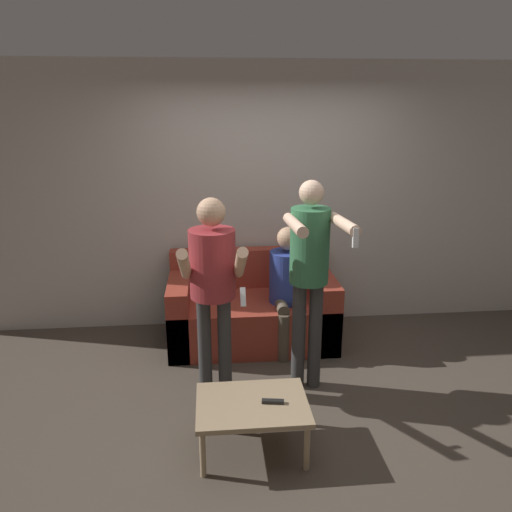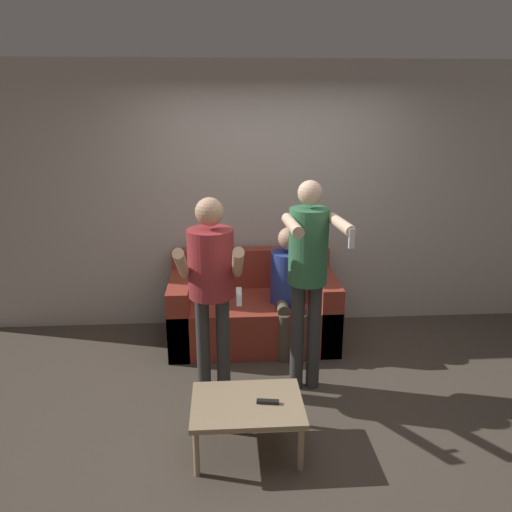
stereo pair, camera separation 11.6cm
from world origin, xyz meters
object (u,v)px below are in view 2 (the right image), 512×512
object	(u,v)px
person_seated	(289,283)
coffee_table	(247,407)
remote_on_table	(268,402)
person_standing_right	(308,264)
person_standing_left	(211,275)
couch	(253,311)

from	to	relation	value
person_seated	coffee_table	size ratio (longest dim) A/B	1.58
person_seated	remote_on_table	bearing A→B (deg)	-102.55
coffee_table	remote_on_table	distance (m)	0.15
person_standing_right	coffee_table	distance (m)	1.19
person_standing_right	remote_on_table	size ratio (longest dim) A/B	11.37
person_standing_right	person_standing_left	bearing A→B (deg)	179.45
person_standing_left	coffee_table	bearing A→B (deg)	-72.02
couch	person_standing_left	xyz separation A→B (m)	(-0.38, -0.92, 0.73)
person_standing_left	person_standing_right	size ratio (longest dim) A/B	0.93
couch	remote_on_table	world-z (taller)	couch
person_standing_left	coffee_table	size ratio (longest dim) A/B	2.16
person_standing_right	person_seated	xyz separation A→B (m)	(-0.05, 0.74, -0.43)
remote_on_table	person_seated	bearing A→B (deg)	77.45
couch	coffee_table	bearing A→B (deg)	-94.76
person_standing_left	coffee_table	distance (m)	1.05
person_seated	remote_on_table	world-z (taller)	person_seated
person_standing_left	remote_on_table	distance (m)	1.07
person_standing_left	person_seated	world-z (taller)	person_standing_left
person_seated	coffee_table	xyz separation A→B (m)	(-0.47, -1.47, -0.34)
coffee_table	remote_on_table	xyz separation A→B (m)	(0.14, -0.02, 0.05)
person_standing_left	remote_on_table	world-z (taller)	person_standing_left
coffee_table	remote_on_table	bearing A→B (deg)	-8.40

